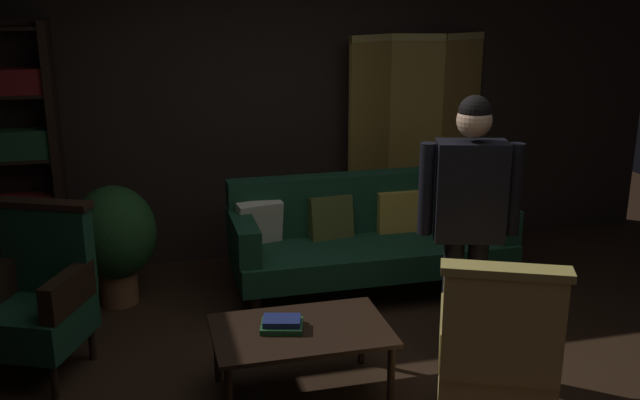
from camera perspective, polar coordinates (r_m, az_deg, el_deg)
ground_plane at (r=4.34m, az=2.70°, el=-15.10°), size 10.00×10.00×0.00m
back_wall at (r=6.15m, az=-3.84°, el=8.29°), size 7.20×0.10×2.80m
folding_screen at (r=6.39m, az=7.53°, el=4.72°), size 1.29×0.27×1.90m
velvet_couch at (r=5.56m, az=3.83°, el=-2.62°), size 2.12×0.78×0.88m
coffee_table at (r=4.16m, az=-1.53°, el=-10.70°), size 1.00×0.64×0.42m
armchair_gilt_accent at (r=3.81m, az=13.78°, el=-11.96°), size 0.76×0.76×1.04m
armchair_wing_left at (r=4.69m, az=-21.42°, el=-7.09°), size 0.76×0.76×1.04m
standing_figure at (r=4.26m, az=11.68°, el=-0.92°), size 0.57×0.31×1.70m
potted_plant at (r=5.48m, az=-15.95°, el=-2.82°), size 0.61×0.61×0.90m
book_green_cloth at (r=4.13m, az=-3.04°, el=-9.93°), size 0.27×0.24×0.03m
book_navy_cloth at (r=4.12m, az=-3.04°, el=-9.52°), size 0.24×0.19×0.03m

